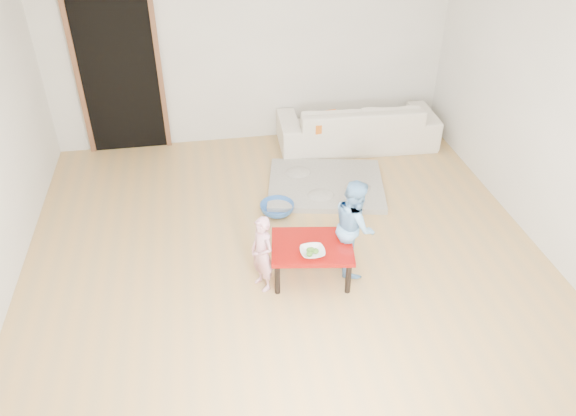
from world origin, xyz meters
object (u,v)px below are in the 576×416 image
object	(u,v)px
red_table	(312,261)
basin	(277,209)
child_pink	(262,254)
child_blue	(354,226)
bowl	(312,252)
sofa	(357,124)

from	to	relation	value
red_table	basin	bearing A→B (deg)	98.26
red_table	child_pink	xyz separation A→B (m)	(-0.46, -0.06, 0.19)
child_pink	child_blue	size ratio (longest dim) A/B	0.79
red_table	basin	world-z (taller)	red_table
red_table	child_pink	size ratio (longest dim) A/B	0.98
child_pink	basin	bearing A→B (deg)	137.47
child_pink	basin	size ratio (longest dim) A/B	2.01
child_blue	bowl	bearing A→B (deg)	119.60
child_blue	basin	distance (m)	1.20
sofa	red_table	bearing A→B (deg)	68.03
bowl	basin	distance (m)	1.25
child_blue	red_table	bearing A→B (deg)	104.33
red_table	child_blue	bearing A→B (deg)	11.09
red_table	basin	size ratio (longest dim) A/B	1.97
red_table	child_blue	size ratio (longest dim) A/B	0.78
bowl	child_pink	distance (m)	0.44
bowl	child_pink	bearing A→B (deg)	170.20
red_table	sofa	bearing A→B (deg)	65.69
sofa	red_table	xyz separation A→B (m)	(-1.11, -2.45, -0.11)
red_table	child_pink	world-z (taller)	child_pink
basin	red_table	bearing A→B (deg)	-81.74
sofa	child_blue	distance (m)	2.48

